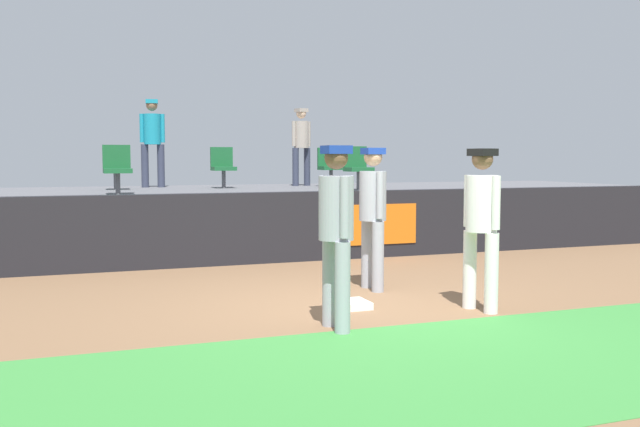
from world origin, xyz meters
name	(u,v)px	position (x,y,z in m)	size (l,w,h in m)	color
ground_plane	(357,309)	(0.00, 0.00, 0.00)	(60.00, 60.00, 0.00)	brown
grass_foreground_strip	(465,365)	(0.00, -2.28, 0.00)	(18.00, 2.80, 0.01)	#388438
first_base	(350,304)	(-0.06, 0.05, 0.04)	(0.40, 0.40, 0.08)	white
player_fielder_home	(481,218)	(1.25, -0.55, 1.04)	(0.41, 0.58, 1.80)	white
player_runner_visitor	(373,208)	(0.63, 0.98, 1.06)	(0.35, 0.51, 1.82)	#9EA3AD
player_coach_visitor	(336,224)	(-0.57, -0.80, 1.05)	(0.35, 0.51, 1.82)	#9EA3AD
field_wall	(268,228)	(0.01, 3.69, 0.57)	(18.00, 0.26, 1.14)	black
bleacher_platform	(232,217)	(0.00, 6.26, 0.54)	(18.00, 4.80, 1.08)	#59595E
seat_back_center	(223,165)	(-0.03, 6.93, 1.55)	(0.46, 0.44, 0.84)	#4C4C51
seat_back_left	(115,165)	(-2.15, 6.93, 1.55)	(0.45, 0.44, 0.84)	#4C4C51
seat_front_right	(357,165)	(2.19, 5.13, 1.55)	(0.47, 0.44, 0.84)	#4C4C51
seat_front_left	(117,166)	(-2.23, 5.13, 1.55)	(0.46, 0.44, 0.84)	#4C4C51
seat_back_right	(330,165)	(2.32, 6.93, 1.55)	(0.47, 0.44, 0.84)	#4C4C51
spectator_hooded	(301,141)	(1.85, 7.48, 2.07)	(0.46, 0.39, 1.70)	#33384C
spectator_capped	(152,137)	(-1.33, 7.78, 2.14)	(0.51, 0.39, 1.83)	#33384C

